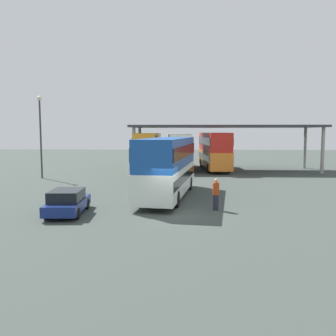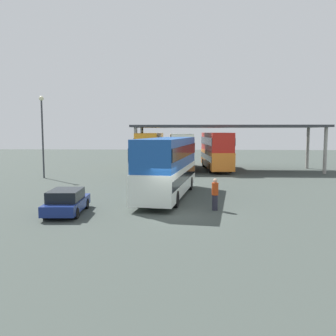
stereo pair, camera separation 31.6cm
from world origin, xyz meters
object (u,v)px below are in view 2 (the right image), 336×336
object	(u,v)px
double_decker_near_canopy	(150,149)
parked_hatchback	(67,202)
lamppost_tall	(42,127)
pedestrian_waiting	(215,194)
double_decker_main	(168,165)
double_decker_mid_row	(180,150)
double_decker_far_right	(216,150)

from	to	relation	value
double_decker_near_canopy	parked_hatchback	bearing A→B (deg)	175.44
double_decker_near_canopy	lamppost_tall	world-z (taller)	lamppost_tall
parked_hatchback	pedestrian_waiting	bearing A→B (deg)	-84.44
double_decker_main	lamppost_tall	size ratio (longest dim) A/B	1.39
double_decker_mid_row	lamppost_tall	distance (m)	16.24
double_decker_mid_row	pedestrian_waiting	size ratio (longest dim) A/B	6.24
double_decker_far_right	double_decker_near_canopy	bearing A→B (deg)	78.51
double_decker_main	parked_hatchback	world-z (taller)	double_decker_main
parked_hatchback	double_decker_near_canopy	bearing A→B (deg)	-8.51
double_decker_far_right	lamppost_tall	world-z (taller)	lamppost_tall
parked_hatchback	double_decker_far_right	bearing A→B (deg)	-26.82
double_decker_mid_row	lamppost_tall	size ratio (longest dim) A/B	1.45
parked_hatchback	lamppost_tall	world-z (taller)	lamppost_tall
double_decker_far_right	pedestrian_waiting	world-z (taller)	double_decker_far_right
double_decker_main	double_decker_near_canopy	distance (m)	19.29
double_decker_near_canopy	double_decker_far_right	bearing A→B (deg)	-97.53
double_decker_main	double_decker_near_canopy	bearing A→B (deg)	17.42
parked_hatchback	double_decker_far_right	world-z (taller)	double_decker_far_right
parked_hatchback	double_decker_near_canopy	xyz separation A→B (m)	(2.09, 24.38, 1.68)
parked_hatchback	double_decker_mid_row	distance (m)	24.82
double_decker_mid_row	double_decker_far_right	bearing A→B (deg)	-104.34
parked_hatchback	double_decker_far_right	distance (m)	25.40
double_decker_near_canopy	double_decker_mid_row	world-z (taller)	double_decker_near_canopy
double_decker_near_canopy	lamppost_tall	xyz separation A→B (m)	(-9.38, -9.61, 2.57)
double_decker_main	double_decker_far_right	bearing A→B (deg)	-6.79
lamppost_tall	double_decker_near_canopy	bearing A→B (deg)	45.71
double_decker_near_canopy	double_decker_main	bearing A→B (deg)	-170.20
double_decker_near_canopy	pedestrian_waiting	bearing A→B (deg)	-164.93
double_decker_mid_row	double_decker_far_right	size ratio (longest dim) A/B	1.04
double_decker_main	lamppost_tall	xyz separation A→B (m)	(-12.55, 9.42, 2.71)
double_decker_near_canopy	double_decker_mid_row	size ratio (longest dim) A/B	0.89
lamppost_tall	pedestrian_waiting	xyz separation A→B (m)	(15.44, -13.45, -4.01)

